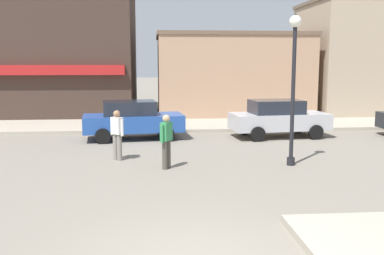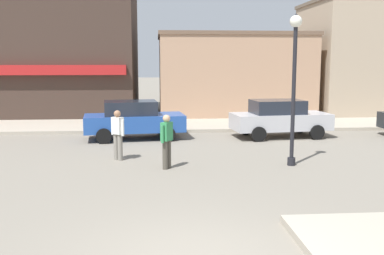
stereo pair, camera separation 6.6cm
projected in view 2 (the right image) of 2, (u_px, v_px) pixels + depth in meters
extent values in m
cube|color=#A89E8C|center=(169.00, 125.00, 21.77)|extent=(80.00, 4.00, 0.15)
cylinder|color=black|center=(293.00, 97.00, 13.42)|extent=(0.12, 0.12, 4.20)
cylinder|color=black|center=(291.00, 161.00, 13.71)|extent=(0.24, 0.24, 0.24)
sphere|color=white|center=(296.00, 21.00, 13.09)|extent=(0.36, 0.36, 0.36)
cone|color=black|center=(296.00, 16.00, 13.07)|extent=(0.32, 0.32, 0.18)
cube|color=#234C9E|center=(135.00, 123.00, 18.26)|extent=(4.17, 2.15, 0.66)
cube|color=#1E232D|center=(130.00, 108.00, 18.14)|extent=(2.23, 1.62, 0.56)
cylinder|color=black|center=(162.00, 128.00, 19.37)|extent=(0.62, 0.25, 0.60)
cylinder|color=black|center=(168.00, 134.00, 17.72)|extent=(0.62, 0.25, 0.60)
cylinder|color=black|center=(104.00, 129.00, 18.90)|extent=(0.62, 0.25, 0.60)
cylinder|color=black|center=(104.00, 136.00, 17.25)|extent=(0.62, 0.25, 0.60)
cube|color=#B7B7BC|center=(280.00, 121.00, 18.70)|extent=(4.17, 2.14, 0.66)
cube|color=#1E232D|center=(277.00, 107.00, 18.58)|extent=(2.22, 1.62, 0.56)
cylinder|color=black|center=(299.00, 126.00, 19.81)|extent=(0.62, 0.25, 0.60)
cylinder|color=black|center=(317.00, 132.00, 18.16)|extent=(0.62, 0.25, 0.60)
cylinder|color=black|center=(245.00, 128.00, 19.34)|extent=(0.62, 0.25, 0.60)
cylinder|color=black|center=(259.00, 134.00, 17.69)|extent=(0.62, 0.25, 0.60)
cylinder|color=#4C473D|center=(165.00, 155.00, 13.17)|extent=(0.16, 0.16, 0.85)
cylinder|color=#4C473D|center=(168.00, 154.00, 13.32)|extent=(0.16, 0.16, 0.85)
cube|color=#338C51|center=(167.00, 131.00, 13.14)|extent=(0.38, 0.42, 0.54)
sphere|color=tan|center=(166.00, 118.00, 13.09)|extent=(0.22, 0.22, 0.22)
cylinder|color=#338C51|center=(162.00, 134.00, 12.95)|extent=(0.12, 0.12, 0.52)
cylinder|color=#338C51|center=(171.00, 132.00, 13.35)|extent=(0.12, 0.12, 0.52)
cylinder|color=gray|center=(120.00, 147.00, 14.35)|extent=(0.16, 0.16, 0.85)
cylinder|color=gray|center=(116.00, 147.00, 14.46)|extent=(0.16, 0.16, 0.85)
cube|color=white|center=(118.00, 126.00, 14.30)|extent=(0.42, 0.40, 0.54)
sphere|color=#9E7051|center=(117.00, 114.00, 14.25)|extent=(0.22, 0.22, 0.22)
cylinder|color=white|center=(123.00, 128.00, 14.17)|extent=(0.13, 0.13, 0.52)
cylinder|color=white|center=(113.00, 126.00, 14.45)|extent=(0.13, 0.13, 0.52)
cube|color=#3D2D26|center=(34.00, 53.00, 26.43)|extent=(11.88, 7.74, 7.24)
cube|color=#B21E1E|center=(13.00, 70.00, 22.60)|extent=(11.29, 0.40, 0.50)
cube|color=tan|center=(231.00, 76.00, 26.62)|extent=(8.46, 6.44, 4.51)
cube|color=brown|center=(232.00, 36.00, 26.27)|extent=(8.63, 6.57, 0.20)
cube|color=tan|center=(380.00, 60.00, 26.92)|extent=(8.56, 6.25, 6.45)
cube|color=#685B4C|center=(383.00, 3.00, 26.43)|extent=(8.73, 6.37, 0.20)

